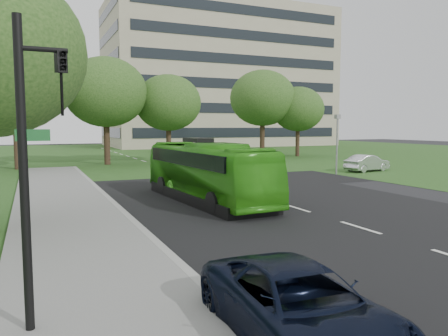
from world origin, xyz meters
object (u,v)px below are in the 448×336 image
object	(u,v)px
tree_park_e	(298,109)
traffic_light	(34,152)
suv	(300,306)
camera_pole	(337,136)
tree_park_d	(263,98)
bus	(207,172)
tree_park_a	(15,91)
sedan	(367,163)
office_building	(218,78)
tree_park_b	(106,92)
tree_park_c	(168,103)

from	to	relation	value
tree_park_e	traffic_light	xyz separation A→B (m)	(-28.67, -35.79, -2.42)
suv	camera_pole	bearing A→B (deg)	52.93
camera_pole	tree_park_d	bearing A→B (deg)	56.68
bus	tree_park_a	bearing A→B (deg)	108.96
sedan	suv	world-z (taller)	sedan
tree_park_a	traffic_light	bearing A→B (deg)	-88.01
tree_park_a	sedan	bearing A→B (deg)	-27.06
office_building	suv	distance (m)	76.45
tree_park_b	sedan	world-z (taller)	tree_park_b
suv	camera_pole	world-z (taller)	camera_pole
bus	suv	world-z (taller)	bus
office_building	camera_pole	distance (m)	52.27
office_building	traffic_light	bearing A→B (deg)	-115.42
tree_park_b	sedan	xyz separation A→B (m)	(17.66, -14.45, -5.96)
suv	tree_park_a	bearing A→B (deg)	100.78
office_building	tree_park_b	size ratio (longest dim) A/B	4.09
office_building	tree_park_c	size ratio (longest dim) A/B	4.68
tree_park_b	sedan	size ratio (longest dim) A/B	2.46
tree_park_c	camera_pole	world-z (taller)	tree_park_c
office_building	tree_park_a	bearing A→B (deg)	-132.64
tree_park_e	bus	size ratio (longest dim) A/B	0.82
tree_park_b	tree_park_e	xyz separation A→B (m)	(22.34, 2.46, -1.09)
tree_park_b	camera_pole	world-z (taller)	tree_park_b
office_building	bus	distance (m)	62.82
tree_park_b	suv	bearing A→B (deg)	-94.04
tree_park_d	bus	distance (m)	31.23
sedan	suv	distance (m)	29.02
tree_park_c	bus	xyz separation A→B (m)	(-4.86, -22.48, -4.42)
tree_park_c	tree_park_e	size ratio (longest dim) A/B	1.05
tree_park_b	suv	world-z (taller)	tree_park_b
suv	bus	bearing A→B (deg)	77.10
bus	sedan	bearing A→B (deg)	20.69
office_building	tree_park_e	world-z (taller)	office_building
bus	tree_park_e	bearing A→B (deg)	45.22
tree_park_c	sedan	bearing A→B (deg)	-52.06
camera_pole	office_building	bearing A→B (deg)	55.81
traffic_light	tree_park_d	bearing A→B (deg)	35.11
suv	sedan	bearing A→B (deg)	48.46
tree_park_e	sedan	size ratio (longest dim) A/B	2.04
tree_park_b	tree_park_e	size ratio (longest dim) A/B	1.21
tree_park_a	camera_pole	distance (m)	25.68
tree_park_b	tree_park_c	bearing A→B (deg)	4.47
camera_pole	suv	bearing A→B (deg)	-150.25
bus	office_building	bearing A→B (deg)	62.44
office_building	camera_pole	xyz separation A→B (m)	(-11.96, -49.96, -9.67)
office_building	bus	bearing A→B (deg)	-113.65
tree_park_a	tree_park_c	size ratio (longest dim) A/B	1.09
tree_park_e	traffic_light	distance (m)	45.92
tree_park_e	bus	world-z (taller)	tree_park_e
tree_park_b	bus	size ratio (longest dim) A/B	0.99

